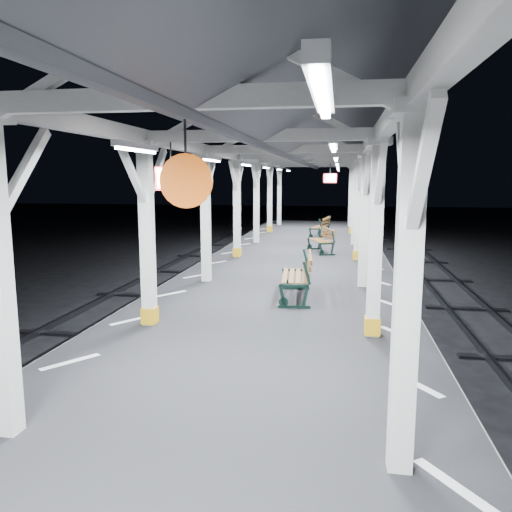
# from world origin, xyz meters

# --- Properties ---
(ground) EXTENTS (120.00, 120.00, 0.00)m
(ground) POSITION_xyz_m (0.00, 0.00, 0.00)
(ground) COLOR black
(ground) RESTS_ON ground
(platform) EXTENTS (6.00, 50.00, 1.00)m
(platform) POSITION_xyz_m (0.00, 0.00, 0.50)
(platform) COLOR black
(platform) RESTS_ON ground
(hazard_stripes_left) EXTENTS (1.00, 48.00, 0.01)m
(hazard_stripes_left) POSITION_xyz_m (-2.45, 0.00, 1.00)
(hazard_stripes_left) COLOR silver
(hazard_stripes_left) RESTS_ON platform
(hazard_stripes_right) EXTENTS (1.00, 48.00, 0.01)m
(hazard_stripes_right) POSITION_xyz_m (2.45, 0.00, 1.00)
(hazard_stripes_right) COLOR silver
(hazard_stripes_right) RESTS_ON platform
(canopy) EXTENTS (5.40, 49.00, 4.65)m
(canopy) POSITION_xyz_m (0.00, -0.01, 4.56)
(canopy) COLOR silver
(canopy) RESTS_ON platform
(bench_mid) EXTENTS (0.83, 1.91, 1.01)m
(bench_mid) POSITION_xyz_m (0.56, 4.50, 1.54)
(bench_mid) COLOR black
(bench_mid) RESTS_ON platform
(bench_far) EXTENTS (1.07, 1.69, 0.86)m
(bench_far) POSITION_xyz_m (0.84, 11.67, 1.46)
(bench_far) COLOR black
(bench_far) RESTS_ON platform
(bench_extra) EXTENTS (0.94, 1.77, 0.91)m
(bench_extra) POSITION_xyz_m (0.63, 16.42, 1.49)
(bench_extra) COLOR black
(bench_extra) RESTS_ON platform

